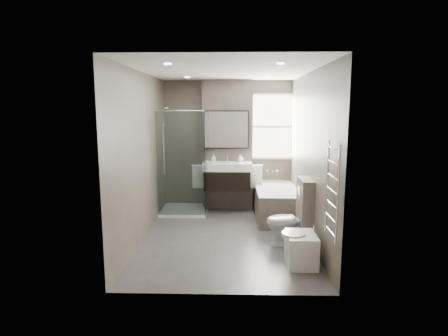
{
  "coord_description": "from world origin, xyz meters",
  "views": [
    {
      "loc": [
        0.13,
        -5.78,
        2.04
      ],
      "look_at": [
        -0.03,
        0.15,
        1.1
      ],
      "focal_mm": 30.0,
      "sensor_mm": 36.0,
      "label": 1
    }
  ],
  "objects_px": {
    "vanity": "(227,176)",
    "toilet": "(289,221)",
    "bathtub": "(276,201)",
    "bidet": "(301,248)"
  },
  "relations": [
    {
      "from": "bathtub",
      "to": "bidet",
      "type": "distance_m",
      "value": 2.17
    },
    {
      "from": "bathtub",
      "to": "toilet",
      "type": "height_order",
      "value": "toilet"
    },
    {
      "from": "toilet",
      "to": "bidet",
      "type": "distance_m",
      "value": 0.79
    },
    {
      "from": "vanity",
      "to": "bidet",
      "type": "relative_size",
      "value": 1.76
    },
    {
      "from": "bathtub",
      "to": "bidet",
      "type": "bearing_deg",
      "value": -87.65
    },
    {
      "from": "vanity",
      "to": "toilet",
      "type": "bearing_deg",
      "value": -60.51
    },
    {
      "from": "bathtub",
      "to": "bidet",
      "type": "height_order",
      "value": "bathtub"
    },
    {
      "from": "bidet",
      "to": "vanity",
      "type": "bearing_deg",
      "value": 112.15
    },
    {
      "from": "toilet",
      "to": "bathtub",
      "type": "bearing_deg",
      "value": 171.03
    },
    {
      "from": "bathtub",
      "to": "toilet",
      "type": "bearing_deg",
      "value": -88.15
    }
  ]
}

